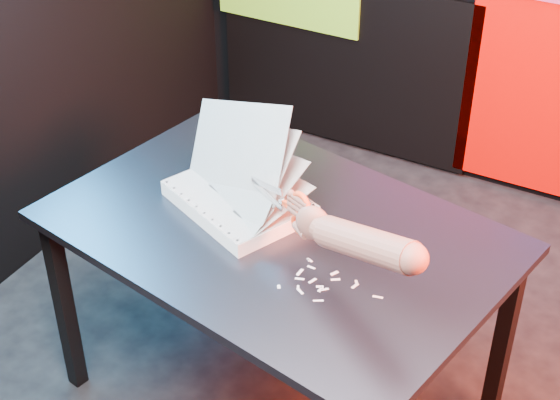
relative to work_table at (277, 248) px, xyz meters
The scene contains 6 objects.
room 0.73m from the work_table, 41.09° to the left, with size 3.01×3.01×2.71m.
work_table is the anchor object (origin of this frame).
printout_stack 0.20m from the work_table, 165.34° to the left, with size 0.50×0.44×0.38m.
scissors 0.27m from the work_table, 38.47° to the right, with size 0.24×0.11×0.15m.
hand_forearm 0.46m from the work_table, 28.36° to the right, with size 0.46×0.23×0.20m.
paper_clippings 0.29m from the work_table, 35.31° to the right, with size 0.28×0.16×0.00m.
Camera 1 is at (0.77, -1.97, 2.28)m, focal length 55.00 mm.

